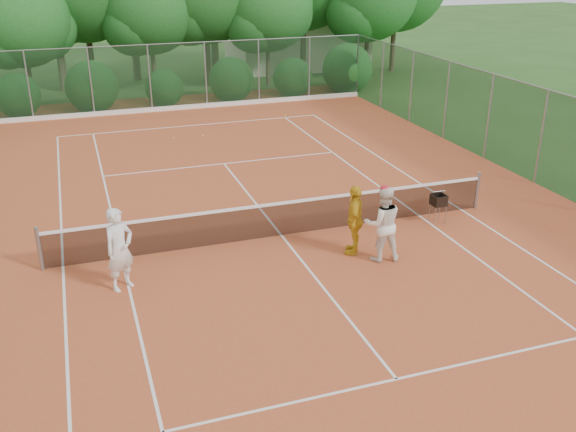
% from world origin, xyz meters
% --- Properties ---
extents(ground, '(120.00, 120.00, 0.00)m').
position_xyz_m(ground, '(0.00, 0.00, 0.00)').
color(ground, '#274E1C').
rests_on(ground, ground).
extents(clay_court, '(18.00, 36.00, 0.02)m').
position_xyz_m(clay_court, '(0.00, 0.00, 0.01)').
color(clay_court, '#B7522A').
rests_on(clay_court, ground).
extents(club_building, '(8.00, 5.00, 3.00)m').
position_xyz_m(club_building, '(9.00, 24.00, 1.50)').
color(club_building, beige).
rests_on(club_building, ground).
extents(tennis_net, '(11.97, 0.10, 1.10)m').
position_xyz_m(tennis_net, '(0.00, 0.00, 0.53)').
color(tennis_net, gray).
rests_on(tennis_net, clay_court).
extents(player_white, '(0.83, 0.75, 1.90)m').
position_xyz_m(player_white, '(-4.21, -1.48, 0.97)').
color(player_white, white).
rests_on(player_white, clay_court).
extents(player_center_grp, '(1.03, 0.87, 1.92)m').
position_xyz_m(player_center_grp, '(1.85, -2.07, 0.97)').
color(player_center_grp, white).
rests_on(player_center_grp, clay_court).
extents(player_yellow, '(0.88, 1.11, 1.77)m').
position_xyz_m(player_yellow, '(1.38, -1.50, 0.90)').
color(player_yellow, gold).
rests_on(player_yellow, clay_court).
extents(ball_hopper, '(0.36, 0.36, 0.82)m').
position_xyz_m(ball_hopper, '(4.33, -0.54, 0.67)').
color(ball_hopper, gray).
rests_on(ball_hopper, clay_court).
extents(stray_ball_a, '(0.07, 0.07, 0.07)m').
position_xyz_m(stray_ball_a, '(0.02, 10.03, 0.05)').
color(stray_ball_a, '#D3E936').
rests_on(stray_ball_a, clay_court).
extents(stray_ball_b, '(0.07, 0.07, 0.07)m').
position_xyz_m(stray_ball_b, '(-1.14, 10.08, 0.05)').
color(stray_ball_b, '#BFD732').
rests_on(stray_ball_b, clay_court).
extents(stray_ball_c, '(0.07, 0.07, 0.07)m').
position_xyz_m(stray_ball_c, '(4.18, 12.07, 0.05)').
color(stray_ball_c, '#CBE635').
rests_on(stray_ball_c, clay_court).
extents(court_markings, '(11.03, 23.83, 0.01)m').
position_xyz_m(court_markings, '(0.00, 0.00, 0.02)').
color(court_markings, white).
rests_on(court_markings, clay_court).
extents(fence_back, '(18.07, 0.07, 3.00)m').
position_xyz_m(fence_back, '(0.00, 15.00, 1.52)').
color(fence_back, '#19381E').
rests_on(fence_back, clay_court).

